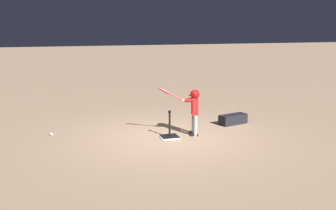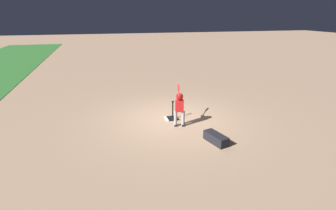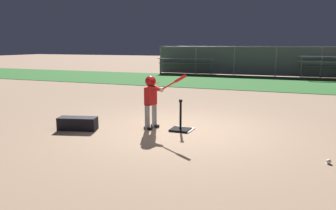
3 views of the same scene
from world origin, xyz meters
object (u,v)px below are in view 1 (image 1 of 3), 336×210
(batting_tee, at_px, (169,134))
(baseball, at_px, (51,134))
(batter_child, at_px, (193,106))
(equipment_bag, at_px, (233,119))

(batting_tee, relative_size, baseball, 9.28)
(batting_tee, bearing_deg, baseball, -20.88)
(batter_child, relative_size, baseball, 17.01)
(batter_child, height_order, baseball, batter_child)
(baseball, relative_size, equipment_bag, 0.09)
(batter_child, distance_m, equipment_bag, 1.76)
(batter_child, xyz_separation_m, baseball, (3.50, -1.03, -0.72))
(baseball, distance_m, equipment_bag, 5.01)
(batter_child, relative_size, equipment_bag, 1.50)
(batting_tee, bearing_deg, equipment_bag, -161.00)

